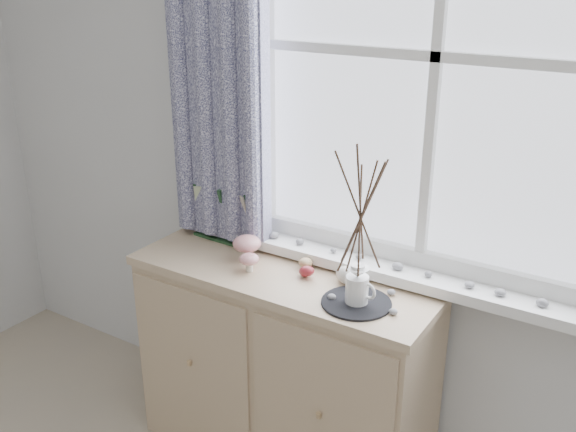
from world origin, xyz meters
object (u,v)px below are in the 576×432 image
object	(u,v)px
twig_pitcher	(360,211)
sideboard	(283,366)
toadstool_cluster	(247,248)
botanical_book	(223,215)

from	to	relation	value
twig_pitcher	sideboard	bearing A→B (deg)	-177.97
toadstool_cluster	sideboard	bearing A→B (deg)	4.89
botanical_book	toadstool_cluster	xyz separation A→B (m)	(0.20, -0.11, -0.06)
sideboard	toadstool_cluster	world-z (taller)	toadstool_cluster
botanical_book	toadstool_cluster	bearing A→B (deg)	-26.54
toadstool_cluster	twig_pitcher	bearing A→B (deg)	-7.11
sideboard	botanical_book	world-z (taller)	botanical_book
sideboard	twig_pitcher	size ratio (longest dim) A/B	2.03
botanical_book	toadstool_cluster	size ratio (longest dim) A/B	2.12
sideboard	toadstool_cluster	size ratio (longest dim) A/B	7.32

